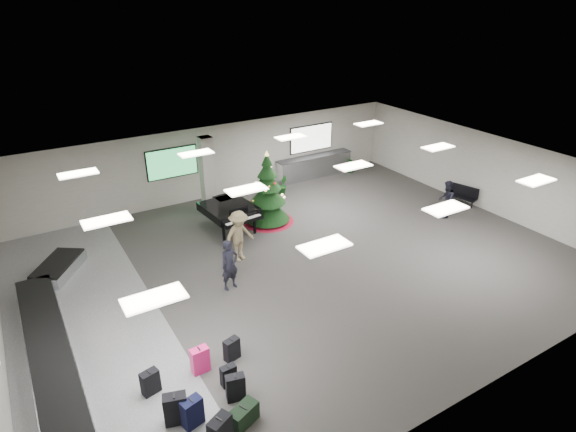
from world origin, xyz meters
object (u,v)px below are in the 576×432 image
pink_suitcase (200,360)px  christmas_tree (268,198)px  traveler_b (239,236)px  traveler_bench (446,199)px  traveler_a (230,265)px  grand_piano (229,210)px  potted_plant_right (351,165)px  bench (463,194)px  service_counter (314,166)px  potted_plant_left (283,185)px  baggage_carousel (53,337)px

pink_suitcase → christmas_tree: (5.49, 6.46, 0.67)m
pink_suitcase → christmas_tree: size_ratio=0.24×
traveler_b → traveler_bench: 8.76m
pink_suitcase → traveler_a: size_ratio=0.43×
pink_suitcase → grand_piano: bearing=56.2°
grand_piano → traveler_bench: traveler_bench is taller
traveler_b → potted_plant_right: (8.65, 4.92, -0.55)m
christmas_tree → bench: 8.53m
traveler_a → potted_plant_right: bearing=23.5°
bench → traveler_bench: (-1.62, -0.51, 0.31)m
christmas_tree → potted_plant_right: bearing=23.7°
service_counter → potted_plant_left: service_counter is taller
christmas_tree → service_counter: bearing=36.1°
baggage_carousel → christmas_tree: 9.16m
bench → traveler_a: (-11.31, -0.65, 0.35)m
traveler_a → grand_piano: bearing=55.4°
traveler_bench → potted_plant_left: 7.11m
service_counter → bench: (3.59, -6.11, -0.07)m
baggage_carousel → traveler_b: traveler_b is taller
baggage_carousel → traveler_bench: (14.81, 0.12, 0.57)m
grand_piano → bench: (9.67, -2.89, -0.42)m
service_counter → bench: service_counter is taller
traveler_bench → pink_suitcase: bearing=-20.4°
grand_piano → potted_plant_right: size_ratio=3.22×
christmas_tree → traveler_b: bearing=-137.1°
traveler_bench → potted_plant_left: traveler_bench is taller
baggage_carousel → traveler_a: bearing=-0.2°
grand_piano → bench: bearing=-21.5°
potted_plant_left → potted_plant_right: 4.43m
service_counter → potted_plant_left: bearing=-156.8°
christmas_tree → potted_plant_right: size_ratio=4.12×
christmas_tree → traveler_bench: 7.23m
traveler_a → traveler_b: bearing=44.4°
potted_plant_left → grand_piano: bearing=-149.1°
christmas_tree → grand_piano: christmas_tree is taller
baggage_carousel → traveler_a: traveler_a is taller
pink_suitcase → service_counter: bearing=41.2°
grand_piano → potted_plant_right: 8.52m
pink_suitcase → grand_piano: grand_piano is taller
bench → potted_plant_left: bearing=124.4°
grand_piano → bench: size_ratio=1.66×
christmas_tree → traveler_a: bearing=-133.1°
traveler_a → baggage_carousel: bearing=170.1°
traveler_a → traveler_b: size_ratio=0.90×
pink_suitcase → potted_plant_right: 15.04m
service_counter → pink_suitcase: service_counter is taller
baggage_carousel → grand_piano: size_ratio=4.18×
baggage_carousel → grand_piano: (6.76, 3.51, 0.68)m
grand_piano → service_counter: bearing=23.0°
baggage_carousel → traveler_bench: 14.82m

